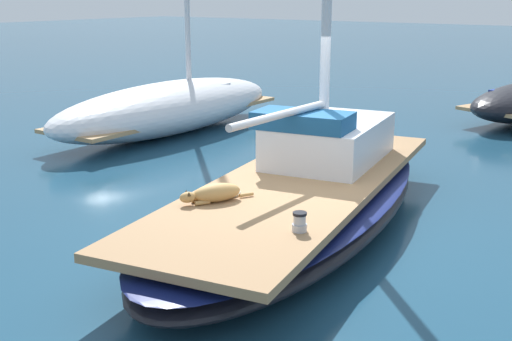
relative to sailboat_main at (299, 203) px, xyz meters
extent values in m
plane|color=navy|center=(0.00, 0.00, -0.34)|extent=(120.00, 120.00, 0.00)
ellipsoid|color=black|center=(0.00, 0.00, -0.06)|extent=(3.79, 7.54, 0.56)
ellipsoid|color=navy|center=(0.00, 0.00, 0.12)|extent=(3.81, 7.58, 0.08)
cube|color=#A37A51|center=(0.00, 0.00, 0.27)|extent=(3.24, 6.89, 0.10)
cylinder|color=silver|center=(-0.17, -0.22, 1.22)|extent=(0.10, 2.20, 0.10)
cube|color=silver|center=(-0.22, 1.18, 0.62)|extent=(1.78, 2.42, 0.60)
cube|color=navy|center=(-0.22, 0.41, 1.04)|extent=(1.44, 0.93, 0.24)
ellipsoid|color=tan|center=(-0.31, -1.37, 0.43)|extent=(0.51, 0.65, 0.22)
ellipsoid|color=tan|center=(-0.48, -1.70, 0.42)|extent=(0.21, 0.24, 0.13)
cone|color=#45331C|center=(-0.44, -1.72, 0.48)|extent=(0.05, 0.05, 0.05)
cone|color=#45331C|center=(-0.52, -1.68, 0.48)|extent=(0.05, 0.05, 0.05)
cylinder|color=tan|center=(-0.36, -1.59, 0.35)|extent=(0.13, 0.19, 0.06)
cylinder|color=tan|center=(-0.46, -1.53, 0.35)|extent=(0.13, 0.19, 0.06)
cylinder|color=tan|center=(-0.12, -1.03, 0.35)|extent=(0.12, 0.18, 0.04)
cylinder|color=#B7B7BC|center=(1.04, -1.66, 0.36)|extent=(0.16, 0.16, 0.08)
cylinder|color=#B7B7BC|center=(1.04, -1.66, 0.45)|extent=(0.13, 0.13, 0.10)
cylinder|color=black|center=(1.04, -1.66, 0.52)|extent=(0.15, 0.15, 0.03)
torus|color=beige|center=(-0.37, -1.08, 0.35)|extent=(0.32, 0.32, 0.04)
ellipsoid|color=white|center=(-5.70, 3.55, 0.24)|extent=(2.22, 6.83, 1.15)
cube|color=tan|center=(-5.70, 3.55, 0.11)|extent=(1.79, 6.15, 0.08)
cube|color=silver|center=(-5.72, 4.06, 0.41)|extent=(1.18, 2.06, 0.52)
cube|color=navy|center=(-5.68, 2.37, 0.33)|extent=(1.08, 2.06, 0.36)
camera|label=1|loc=(4.45, -7.13, 2.74)|focal=45.71mm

